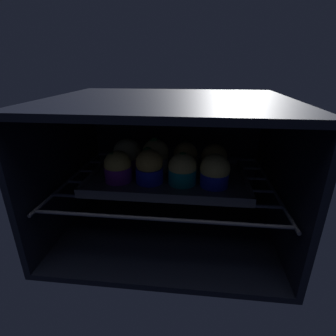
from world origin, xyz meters
The scene contains 11 objects.
oven_cavity centered at (0.00, 26.25, 17.00)cm, with size 59.00×47.00×37.00cm.
oven_rack centered at (0.00, 22.00, 13.60)cm, with size 54.80×42.00×0.80cm.
baking_tray centered at (0.00, 21.21, 14.69)cm, with size 40.95×24.64×2.20cm.
muffin_row0_col0 centered at (-12.34, 17.11, 18.82)cm, with size 6.95×6.95×7.95cm.
muffin_row0_col1 centered at (-4.26, 17.27, 19.31)cm, with size 6.95×6.95×8.99cm.
muffin_row0_col2 centered at (4.01, 17.26, 18.86)cm, with size 7.02×7.02×8.26cm.
muffin_row0_col3 centered at (11.89, 16.78, 18.90)cm, with size 7.27×7.27×8.20cm.
muffin_row1_col0 centered at (-11.97, 25.17, 19.30)cm, with size 7.63×7.63×8.79cm.
muffin_row1_col1 centered at (-3.91, 25.20, 19.50)cm, with size 7.33×7.33×9.52cm.
muffin_row1_col2 centered at (4.33, 25.53, 19.00)cm, with size 6.95×6.95×8.49cm.
muffin_row1_col3 centered at (12.13, 25.10, 18.88)cm, with size 7.05×7.05×8.13cm.
Camera 1 is at (6.93, -41.19, 43.10)cm, focal length 27.41 mm.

